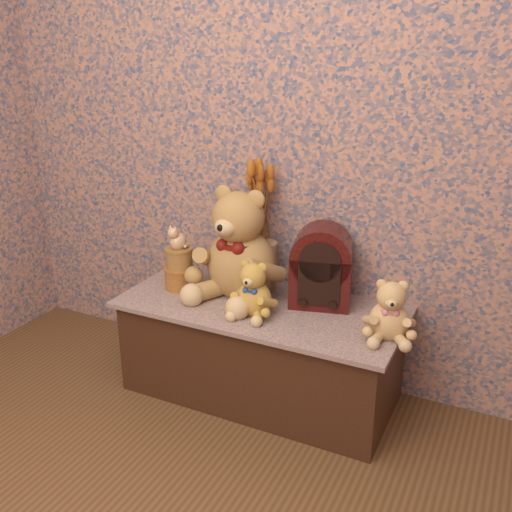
{
  "coord_description": "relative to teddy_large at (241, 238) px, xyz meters",
  "views": [
    {
      "loc": [
        0.98,
        -0.83,
        1.51
      ],
      "look_at": [
        0.0,
        1.17,
        0.68
      ],
      "focal_mm": 40.64,
      "sensor_mm": 36.0,
      "label": 1
    }
  ],
  "objects": [
    {
      "name": "display_shelf",
      "position": [
        0.13,
        -0.07,
        -0.48
      ],
      "size": [
        1.23,
        0.57,
        0.44
      ],
      "primitive_type": "cube",
      "color": "#394175",
      "rests_on": "ground"
    },
    {
      "name": "teddy_large",
      "position": [
        0.0,
        0.0,
        0.0
      ],
      "size": [
        0.46,
        0.54,
        0.53
      ],
      "primitive_type": null,
      "rotation": [
        0.0,
        0.0,
        -0.1
      ],
      "color": "#916138",
      "rests_on": "display_shelf"
    },
    {
      "name": "teddy_medium",
      "position": [
        0.14,
        -0.16,
        -0.14
      ],
      "size": [
        0.21,
        0.24,
        0.25
      ],
      "primitive_type": null,
      "rotation": [
        0.0,
        0.0,
        0.03
      ],
      "color": "gold",
      "rests_on": "display_shelf"
    },
    {
      "name": "teddy_small",
      "position": [
        0.7,
        -0.12,
        -0.14
      ],
      "size": [
        0.26,
        0.29,
        0.25
      ],
      "primitive_type": null,
      "rotation": [
        0.0,
        0.0,
        0.28
      ],
      "color": "tan",
      "rests_on": "display_shelf"
    },
    {
      "name": "cathedral_radio",
      "position": [
        0.36,
        0.05,
        -0.09
      ],
      "size": [
        0.29,
        0.24,
        0.35
      ],
      "primitive_type": null,
      "rotation": [
        0.0,
        0.0,
        0.26
      ],
      "color": "#32090A",
      "rests_on": "display_shelf"
    },
    {
      "name": "ceramic_vase",
      "position": [
        0.06,
        0.09,
        -0.15
      ],
      "size": [
        0.17,
        0.17,
        0.22
      ],
      "primitive_type": "cylinder",
      "rotation": [
        0.0,
        0.0,
        0.34
      ],
      "color": "tan",
      "rests_on": "display_shelf"
    },
    {
      "name": "dried_stalks",
      "position": [
        0.06,
        0.09,
        0.17
      ],
      "size": [
        0.23,
        0.23,
        0.41
      ],
      "primitive_type": null,
      "rotation": [
        0.0,
        0.0,
        0.08
      ],
      "color": "#B15B1C",
      "rests_on": "ceramic_vase"
    },
    {
      "name": "biscuit_tin_lower",
      "position": [
        -0.28,
        -0.08,
        -0.21
      ],
      "size": [
        0.18,
        0.18,
        0.1
      ],
      "primitive_type": "cylinder",
      "rotation": [
        0.0,
        0.0,
        0.4
      ],
      "color": "gold",
      "rests_on": "display_shelf"
    },
    {
      "name": "biscuit_tin_upper",
      "position": [
        -0.28,
        -0.08,
        -0.12
      ],
      "size": [
        0.14,
        0.14,
        0.09
      ],
      "primitive_type": "cylinder",
      "rotation": [
        0.0,
        0.0,
        0.15
      ],
      "color": "tan",
      "rests_on": "biscuit_tin_lower"
    },
    {
      "name": "cat_figurine",
      "position": [
        -0.28,
        -0.08,
        -0.01
      ],
      "size": [
        0.1,
        0.11,
        0.12
      ],
      "primitive_type": null,
      "rotation": [
        0.0,
        0.0,
        -0.23
      ],
      "color": "silver",
      "rests_on": "biscuit_tin_upper"
    }
  ]
}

